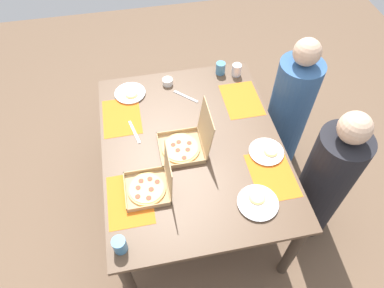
# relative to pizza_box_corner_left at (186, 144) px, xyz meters

# --- Properties ---
(ground_plane) EXTENTS (6.00, 6.00, 0.00)m
(ground_plane) POSITION_rel_pizza_box_corner_left_xyz_m (-0.03, 0.04, -0.79)
(ground_plane) COLOR brown
(dining_table) EXTENTS (1.48, 1.17, 0.75)m
(dining_table) POSITION_rel_pizza_box_corner_left_xyz_m (-0.03, 0.04, -0.14)
(dining_table) COLOR #3F3328
(dining_table) RESTS_ON ground_plane
(placemat_near_left) EXTENTS (0.36, 0.26, 0.00)m
(placemat_near_left) POSITION_rel_pizza_box_corner_left_xyz_m (-0.36, -0.39, -0.05)
(placemat_near_left) COLOR orange
(placemat_near_left) RESTS_ON dining_table
(placemat_near_right) EXTENTS (0.36, 0.26, 0.00)m
(placemat_near_right) POSITION_rel_pizza_box_corner_left_xyz_m (0.30, -0.39, -0.05)
(placemat_near_right) COLOR orange
(placemat_near_right) RESTS_ON dining_table
(placemat_far_left) EXTENTS (0.36, 0.26, 0.00)m
(placemat_far_left) POSITION_rel_pizza_box_corner_left_xyz_m (-0.36, 0.48, -0.05)
(placemat_far_left) COLOR orange
(placemat_far_left) RESTS_ON dining_table
(placemat_far_right) EXTENTS (0.36, 0.26, 0.00)m
(placemat_far_right) POSITION_rel_pizza_box_corner_left_xyz_m (0.30, 0.48, -0.05)
(placemat_far_right) COLOR orange
(placemat_far_right) RESTS_ON dining_table
(pizza_box_corner_left) EXTENTS (0.28, 0.32, 0.31)m
(pizza_box_corner_left) POSITION_rel_pizza_box_corner_left_xyz_m (0.00, 0.00, 0.00)
(pizza_box_corner_left) COLOR tan
(pizza_box_corner_left) RESTS_ON dining_table
(pizza_box_center) EXTENTS (0.26, 0.28, 0.29)m
(pizza_box_center) POSITION_rel_pizza_box_corner_left_xyz_m (0.26, -0.26, -0.00)
(pizza_box_center) COLOR tan
(pizza_box_center) RESTS_ON dining_table
(plate_near_right) EXTENTS (0.24, 0.24, 0.03)m
(plate_near_right) POSITION_rel_pizza_box_corner_left_xyz_m (0.47, 0.33, -0.04)
(plate_near_right) COLOR white
(plate_near_right) RESTS_ON dining_table
(plate_far_right) EXTENTS (0.23, 0.23, 0.03)m
(plate_far_right) POSITION_rel_pizza_box_corner_left_xyz_m (-0.58, -0.31, -0.04)
(plate_far_right) COLOR white
(plate_far_right) RESTS_ON dining_table
(plate_far_left) EXTENTS (0.22, 0.22, 0.03)m
(plate_far_left) POSITION_rel_pizza_box_corner_left_xyz_m (0.14, 0.50, -0.04)
(plate_far_left) COLOR white
(plate_far_left) RESTS_ON dining_table
(cup_spare) EXTENTS (0.07, 0.07, 0.09)m
(cup_spare) POSITION_rel_pizza_box_corner_left_xyz_m (-0.64, 0.51, -0.00)
(cup_spare) COLOR silver
(cup_spare) RESTS_ON dining_table
(cup_clear_left) EXTENTS (0.07, 0.07, 0.10)m
(cup_clear_left) POSITION_rel_pizza_box_corner_left_xyz_m (0.59, -0.46, 0.00)
(cup_clear_left) COLOR teal
(cup_clear_left) RESTS_ON dining_table
(cup_dark) EXTENTS (0.07, 0.07, 0.09)m
(cup_dark) POSITION_rel_pizza_box_corner_left_xyz_m (-0.68, 0.40, -0.00)
(cup_dark) COLOR teal
(cup_dark) RESTS_ON dining_table
(condiment_bowl) EXTENTS (0.08, 0.08, 0.05)m
(condiment_bowl) POSITION_rel_pizza_box_corner_left_xyz_m (-0.63, -0.02, -0.02)
(condiment_bowl) COLOR white
(condiment_bowl) RESTS_ON dining_table
(knife_by_far_left) EXTENTS (0.21, 0.07, 0.00)m
(knife_by_far_left) POSITION_rel_pizza_box_corner_left_xyz_m (-0.20, -0.32, -0.05)
(knife_by_far_left) COLOR #B7B7BC
(knife_by_far_left) RESTS_ON dining_table
(knife_by_far_right) EXTENTS (0.16, 0.16, 0.00)m
(knife_by_far_right) POSITION_rel_pizza_box_corner_left_xyz_m (-0.47, 0.08, -0.05)
(knife_by_far_right) COLOR #B7B7BC
(knife_by_far_right) RESTS_ON dining_table
(diner_left_seat) EXTENTS (0.32, 0.32, 1.20)m
(diner_left_seat) POSITION_rel_pizza_box_corner_left_xyz_m (-0.36, 0.89, -0.25)
(diner_left_seat) COLOR #33598C
(diner_left_seat) RESTS_ON ground_plane
(diner_right_seat) EXTENTS (0.32, 0.32, 1.19)m
(diner_right_seat) POSITION_rel_pizza_box_corner_left_xyz_m (0.30, 0.89, -0.26)
(diner_right_seat) COLOR black
(diner_right_seat) RESTS_ON ground_plane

